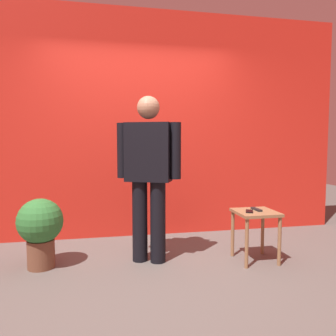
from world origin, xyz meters
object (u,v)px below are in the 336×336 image
Objects in this scene: standing_person at (149,170)px; cell_phone at (249,211)px; tv_remote at (256,209)px; potted_plant at (40,227)px; side_table at (255,221)px.

standing_person reaches higher than cell_phone.
tv_remote is at bearing -8.91° from standing_person.
cell_phone is 2.09m from potted_plant.
potted_plant is (-2.18, 0.21, -0.13)m from tv_remote.
tv_remote reaches higher than cell_phone.
cell_phone is 0.85× the size of tv_remote.
potted_plant is at bearing 173.64° from side_table.
side_table is (1.08, -0.21, -0.53)m from standing_person.
standing_person is 1.11m from cell_phone.
potted_plant is (-1.07, 0.03, -0.54)m from standing_person.
potted_plant is at bearing 171.66° from tv_remote.
cell_phone is at bearing -155.20° from tv_remote.
cell_phone reaches higher than side_table.
standing_person is 11.78× the size of cell_phone.
side_table is at bearing -128.99° from tv_remote.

